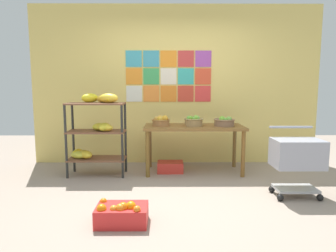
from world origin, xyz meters
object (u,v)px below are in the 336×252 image
(fruit_basket_back_right, at_px, (161,121))
(fruit_basket_centre, at_px, (194,121))
(produce_crate_under_table, at_px, (170,167))
(banana_shelf_unit, at_px, (96,127))
(display_table, at_px, (194,131))
(orange_crate_foreground, at_px, (122,214))
(fruit_basket_back_left, at_px, (224,122))
(shopping_cart, at_px, (297,156))

(fruit_basket_back_right, bearing_deg, fruit_basket_centre, -4.56)
(fruit_basket_back_right, relative_size, produce_crate_under_table, 0.71)
(banana_shelf_unit, xyz_separation_m, display_table, (1.48, 0.16, -0.10))
(orange_crate_foreground, bearing_deg, fruit_basket_back_right, 79.02)
(fruit_basket_centre, distance_m, orange_crate_foreground, 2.09)
(fruit_basket_back_left, xyz_separation_m, shopping_cart, (0.68, -1.04, -0.30))
(produce_crate_under_table, height_order, orange_crate_foreground, orange_crate_foreground)
(display_table, xyz_separation_m, fruit_basket_back_left, (0.46, -0.06, 0.16))
(orange_crate_foreground, bearing_deg, shopping_cart, 20.08)
(fruit_basket_back_left, distance_m, fruit_basket_back_right, 0.97)
(fruit_basket_back_left, xyz_separation_m, fruit_basket_back_right, (-0.97, 0.04, 0.01))
(orange_crate_foreground, relative_size, shopping_cart, 0.59)
(banana_shelf_unit, distance_m, produce_crate_under_table, 1.30)
(produce_crate_under_table, bearing_deg, display_table, 2.71)
(display_table, bearing_deg, orange_crate_foreground, -115.28)
(shopping_cart, bearing_deg, banana_shelf_unit, 168.89)
(fruit_basket_back_right, bearing_deg, produce_crate_under_table, -1.13)
(fruit_basket_back_left, xyz_separation_m, orange_crate_foreground, (-1.33, -1.77, -0.70))
(fruit_basket_centre, xyz_separation_m, shopping_cart, (1.15, -1.04, -0.30))
(display_table, xyz_separation_m, fruit_basket_centre, (-0.01, -0.05, 0.16))
(display_table, bearing_deg, fruit_basket_back_right, -178.37)
(display_table, xyz_separation_m, produce_crate_under_table, (-0.37, -0.02, -0.56))
(produce_crate_under_table, distance_m, orange_crate_foreground, 1.88)
(display_table, height_order, shopping_cart, shopping_cart)
(fruit_basket_back_left, height_order, orange_crate_foreground, fruit_basket_back_left)
(shopping_cart, bearing_deg, produce_crate_under_table, 153.03)
(display_table, bearing_deg, banana_shelf_unit, -173.81)
(fruit_basket_back_right, distance_m, orange_crate_foreground, 1.98)
(fruit_basket_centre, height_order, orange_crate_foreground, fruit_basket_centre)
(banana_shelf_unit, distance_m, orange_crate_foreground, 1.89)
(fruit_basket_centre, distance_m, shopping_cart, 1.58)
(orange_crate_foreground, xyz_separation_m, shopping_cart, (2.01, 0.73, 0.40))
(orange_crate_foreground, bearing_deg, produce_crate_under_table, 74.66)
(fruit_basket_centre, bearing_deg, banana_shelf_unit, -175.88)
(banana_shelf_unit, relative_size, shopping_cart, 1.47)
(fruit_basket_back_left, bearing_deg, produce_crate_under_table, 177.10)
(display_table, bearing_deg, shopping_cart, -43.79)
(fruit_basket_back_right, bearing_deg, banana_shelf_unit, -171.40)
(fruit_basket_back_right, xyz_separation_m, produce_crate_under_table, (0.15, -0.00, -0.73))
(banana_shelf_unit, relative_size, orange_crate_foreground, 2.48)
(fruit_basket_back_left, height_order, shopping_cart, fruit_basket_back_left)
(banana_shelf_unit, xyz_separation_m, fruit_basket_back_right, (0.96, 0.15, 0.07))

